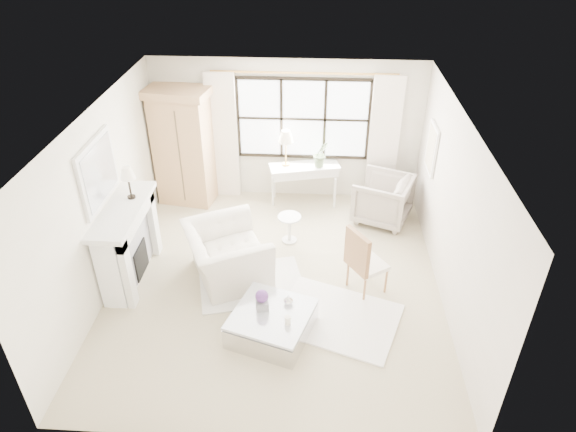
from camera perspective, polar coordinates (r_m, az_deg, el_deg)
name	(u,v)px	position (r m, az deg, el deg)	size (l,w,h in m)	color
floor	(276,281)	(8.08, -1.35, -7.25)	(5.50, 5.50, 0.00)	#BFB18E
ceiling	(273,118)	(6.68, -1.65, 10.83)	(5.50, 5.50, 0.00)	white
wall_back	(287,131)	(9.73, -0.12, 9.46)	(5.00, 5.00, 0.00)	silver
wall_front	(251,356)	(5.17, -4.12, -15.30)	(5.00, 5.00, 0.00)	white
wall_left	(103,202)	(7.88, -19.91, 1.46)	(5.50, 5.50, 0.00)	white
wall_right	(453,214)	(7.52, 17.87, 0.26)	(5.50, 5.50, 0.00)	beige
window_pane	(303,119)	(9.60, 1.69, 10.74)	(2.40, 0.02, 1.50)	white
window_frame	(303,119)	(9.59, 1.69, 10.72)	(2.50, 0.04, 1.50)	black
curtain_rod	(304,73)	(9.25, 1.76, 15.60)	(0.04, 0.04, 3.30)	#B6833F
curtain_left	(223,137)	(9.82, -7.24, 8.71)	(0.55, 0.10, 2.47)	white
curtain_right	(384,141)	(9.74, 10.58, 8.19)	(0.55, 0.10, 2.47)	white
fireplace	(126,242)	(8.17, -17.54, -2.80)	(0.58, 1.66, 1.26)	white
mirror_frame	(98,172)	(7.65, -20.38, 4.59)	(0.05, 1.15, 0.95)	silver
mirror_glass	(100,172)	(7.63, -20.17, 4.59)	(0.02, 1.00, 0.80)	silver
art_frame	(432,148)	(8.87, 15.69, 7.25)	(0.04, 0.62, 0.82)	white
art_canvas	(431,148)	(8.87, 15.56, 7.26)	(0.01, 0.52, 0.72)	beige
mantel_lamp	(127,174)	(7.86, -17.43, 4.42)	(0.22, 0.22, 0.51)	black
armoire	(183,146)	(9.79, -11.56, 7.61)	(1.22, 0.87, 2.24)	tan
console_table	(304,184)	(9.83, 1.80, 3.56)	(1.37, 0.75, 0.80)	silver
console_lamp	(286,137)	(9.43, -0.25, 8.73)	(0.28, 0.28, 0.69)	#BA9240
orchid_plant	(321,154)	(9.52, 3.68, 6.90)	(0.28, 0.23, 0.51)	#5E764E
side_table	(289,225)	(8.75, 0.16, -1.00)	(0.40, 0.40, 0.51)	silver
rug_left	(252,284)	(8.02, -4.06, -7.53)	(1.57, 1.11, 0.03)	silver
rug_right	(337,318)	(7.48, 5.48, -11.18)	(1.67, 1.25, 0.03)	white
club_armchair	(227,255)	(7.97, -6.80, -4.28)	(1.30, 1.14, 0.85)	white
wingback_chair	(382,199)	(9.44, 10.45, 1.88)	(0.92, 0.95, 0.86)	#A4978A
french_chair	(366,273)	(7.82, 8.64, -6.30)	(0.67, 0.67, 1.08)	#A16F43
coffee_table	(272,324)	(7.13, -1.82, -11.87)	(1.26, 1.26, 0.38)	silver
planter_box	(262,305)	(7.02, -2.89, -9.80)	(0.17, 0.17, 0.13)	gray
planter_flowers	(262,296)	(6.92, -2.92, -8.88)	(0.18, 0.18, 0.18)	#5F317C
pillar_candle	(288,320)	(6.80, -0.03, -11.52)	(0.08, 0.08, 0.12)	white
coffee_vase	(288,300)	(7.08, 0.04, -9.31)	(0.13, 0.13, 0.14)	white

